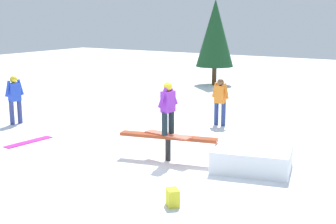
{
  "coord_description": "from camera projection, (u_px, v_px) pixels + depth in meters",
  "views": [
    {
      "loc": [
        -6.06,
        9.7,
        3.66
      ],
      "look_at": [
        0.0,
        0.0,
        1.26
      ],
      "focal_mm": 50.0,
      "sensor_mm": 36.0,
      "label": 1
    }
  ],
  "objects": [
    {
      "name": "snow_kicker_ramp",
      "position": [
        252.0,
        158.0,
        11.23
      ],
      "size": [
        2.1,
        1.88,
        0.54
      ],
      "primitive_type": "cube",
      "rotation": [
        0.0,
        0.0,
        0.24
      ],
      "color": "white",
      "rests_on": "ground"
    },
    {
      "name": "bystander_blue",
      "position": [
        15.0,
        97.0,
        15.73
      ],
      "size": [
        0.29,
        0.69,
        1.65
      ],
      "rotation": [
        0.0,
        0.0,
        4.52
      ],
      "color": "navy",
      "rests_on": "ground"
    },
    {
      "name": "backpack_on_snow",
      "position": [
        173.0,
        197.0,
        9.08
      ],
      "size": [
        0.37,
        0.37,
        0.34
      ],
      "primitive_type": "cube",
      "rotation": [
        0.0,
        0.0,
        5.5
      ],
      "color": "yellow",
      "rests_on": "ground"
    },
    {
      "name": "loose_snowboard_magenta",
      "position": [
        29.0,
        142.0,
        13.62
      ],
      "size": [
        0.41,
        1.54,
        0.02
      ],
      "primitive_type": "cube",
      "rotation": [
        0.0,
        0.0,
        1.48
      ],
      "color": "#D127A2",
      "rests_on": "ground"
    },
    {
      "name": "ground_plane",
      "position": [
        168.0,
        160.0,
        11.95
      ],
      "size": [
        60.0,
        60.0,
        0.0
      ],
      "primitive_type": "plane",
      "color": "white"
    },
    {
      "name": "pine_tree_near",
      "position": [
        215.0,
        33.0,
        24.19
      ],
      "size": [
        1.96,
        1.96,
        4.44
      ],
      "color": "#4C331E",
      "rests_on": "ground"
    },
    {
      "name": "rail_feature",
      "position": [
        168.0,
        139.0,
        11.83
      ],
      "size": [
        2.54,
        0.87,
        0.66
      ],
      "rotation": [
        0.0,
        0.0,
        0.24
      ],
      "color": "black",
      "rests_on": "ground"
    },
    {
      "name": "bystander_orange",
      "position": [
        220.0,
        99.0,
        15.53
      ],
      "size": [
        0.65,
        0.25,
        1.58
      ],
      "rotation": [
        0.0,
        0.0,
        6.18
      ],
      "color": "navy",
      "rests_on": "ground"
    },
    {
      "name": "main_rider_on_rail",
      "position": [
        168.0,
        109.0,
        11.67
      ],
      "size": [
        1.34,
        0.76,
        1.36
      ],
      "rotation": [
        0.0,
        0.0,
        -0.1
      ],
      "color": "#DE6D52",
      "rests_on": "rail_feature"
    }
  ]
}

